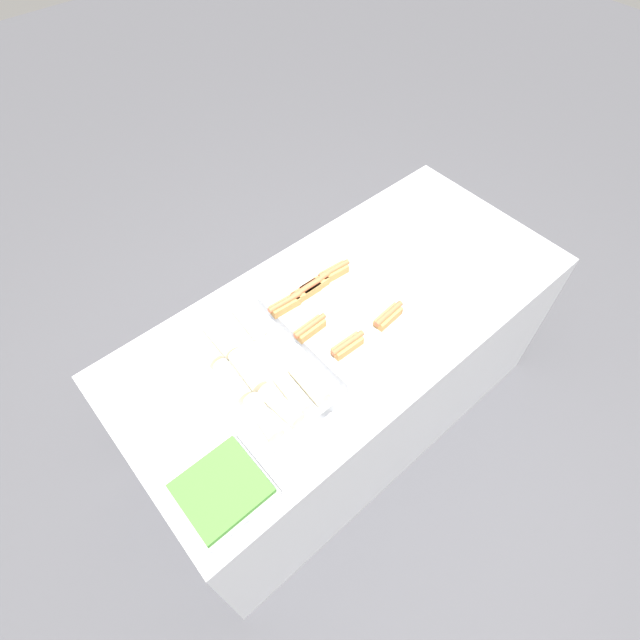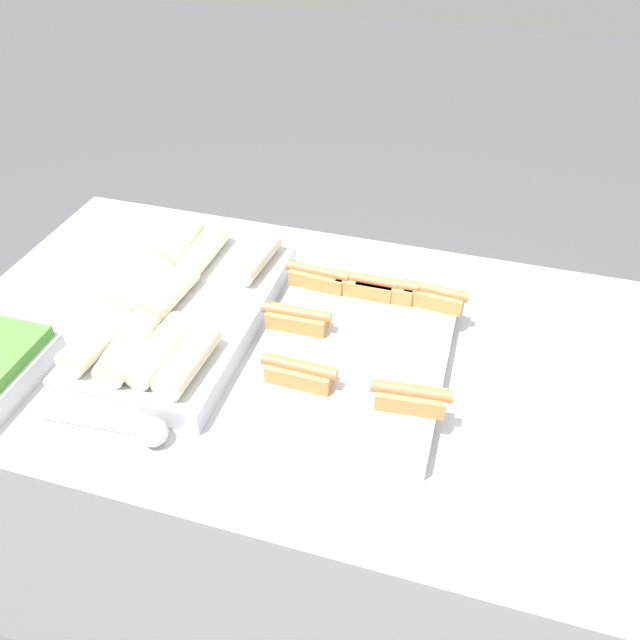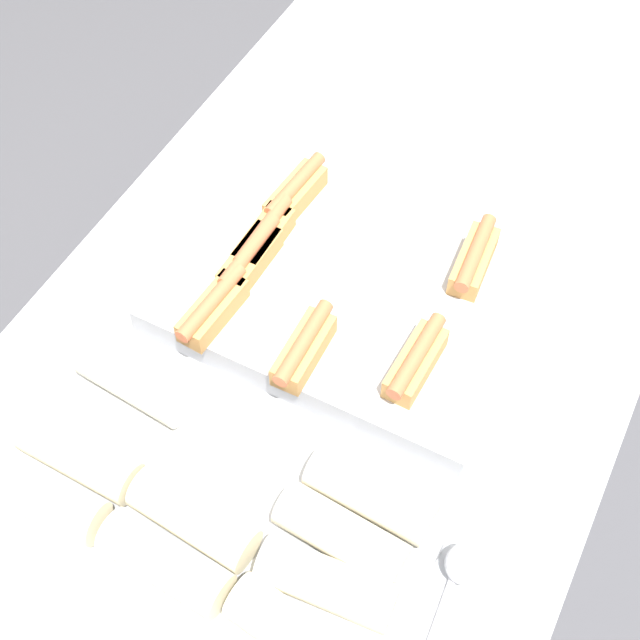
{
  "view_description": "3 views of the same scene",
  "coord_description": "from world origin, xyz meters",
  "px_view_note": "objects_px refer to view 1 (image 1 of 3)",
  "views": [
    {
      "loc": [
        -0.87,
        -0.84,
        2.41
      ],
      "look_at": [
        -0.15,
        0.0,
        0.94
      ],
      "focal_mm": 28.0,
      "sensor_mm": 36.0,
      "label": 1
    },
    {
      "loc": [
        0.12,
        -0.91,
        1.73
      ],
      "look_at": [
        -0.15,
        0.0,
        0.94
      ],
      "focal_mm": 35.0,
      "sensor_mm": 36.0,
      "label": 2
    },
    {
      "loc": [
        -0.78,
        -0.33,
        1.96
      ],
      "look_at": [
        -0.15,
        0.0,
        0.94
      ],
      "focal_mm": 50.0,
      "sensor_mm": 36.0,
      "label": 3
    }
  ],
  "objects_px": {
    "tray_hotdogs": "(334,316)",
    "tray_side_front": "(222,492)",
    "tray_wraps": "(256,373)",
    "serving_spoon_near": "(330,423)"
  },
  "relations": [
    {
      "from": "tray_wraps",
      "to": "tray_side_front",
      "type": "distance_m",
      "value": 0.42
    },
    {
      "from": "tray_hotdogs",
      "to": "serving_spoon_near",
      "type": "height_order",
      "value": "tray_hotdogs"
    },
    {
      "from": "tray_wraps",
      "to": "serving_spoon_near",
      "type": "xyz_separation_m",
      "value": [
        0.08,
        -0.31,
        -0.02
      ]
    },
    {
      "from": "tray_wraps",
      "to": "serving_spoon_near",
      "type": "relative_size",
      "value": 2.23
    },
    {
      "from": "tray_hotdogs",
      "to": "tray_side_front",
      "type": "height_order",
      "value": "tray_hotdogs"
    },
    {
      "from": "tray_hotdogs",
      "to": "tray_wraps",
      "type": "bearing_deg",
      "value": -177.84
    },
    {
      "from": "tray_wraps",
      "to": "tray_side_front",
      "type": "xyz_separation_m",
      "value": [
        -0.32,
        -0.26,
        -0.01
      ]
    },
    {
      "from": "tray_hotdogs",
      "to": "tray_wraps",
      "type": "height_order",
      "value": "tray_wraps"
    },
    {
      "from": "tray_hotdogs",
      "to": "serving_spoon_near",
      "type": "bearing_deg",
      "value": -133.56
    },
    {
      "from": "tray_hotdogs",
      "to": "serving_spoon_near",
      "type": "xyz_separation_m",
      "value": [
        -0.3,
        -0.32,
        -0.01
      ]
    }
  ]
}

